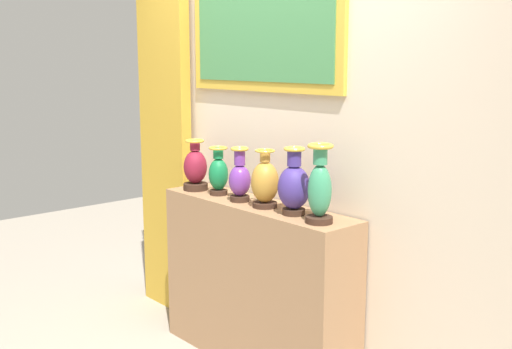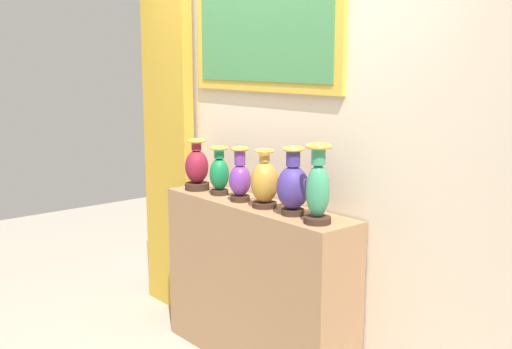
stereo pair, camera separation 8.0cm
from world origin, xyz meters
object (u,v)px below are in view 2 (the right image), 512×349
Objects in this scene: vase_burgundy at (197,168)px; vase_emerald at (219,173)px; vase_violet at (240,178)px; vase_ochre at (265,182)px; vase_jade at (318,188)px; vase_indigo at (293,186)px.

vase_emerald is (0.21, 0.02, -0.00)m from vase_burgundy.
vase_violet is 0.21m from vase_ochre.
vase_violet is at bearing 178.70° from vase_jade.
vase_violet is at bearing -4.37° from vase_emerald.
vase_jade is at bearing -0.59° from vase_burgundy.
vase_indigo is (0.23, 0.00, 0.01)m from vase_ochre.
vase_emerald is 0.81× the size of vase_indigo.
vase_jade is (1.10, -0.01, 0.04)m from vase_burgundy.
vase_emerald is at bearing 179.45° from vase_indigo.
vase_ochre is at bearing 1.01° from vase_burgundy.
vase_violet is at bearing -177.87° from vase_ochre.
vase_burgundy is 0.44m from vase_violet.
vase_jade reaches higher than vase_ochre.
vase_ochre reaches higher than vase_emerald.
vase_indigo reaches higher than vase_violet.
vase_burgundy is 1.09× the size of vase_emerald.
vase_violet is at bearing 0.47° from vase_burgundy.
vase_violet is 0.79× the size of vase_jade.
vase_indigo is at bearing 0.94° from vase_burgundy.
vase_burgundy is 0.88× the size of vase_indigo.
vase_indigo is at bearing 1.41° from vase_violet.
vase_indigo is (0.89, 0.01, 0.02)m from vase_burgundy.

